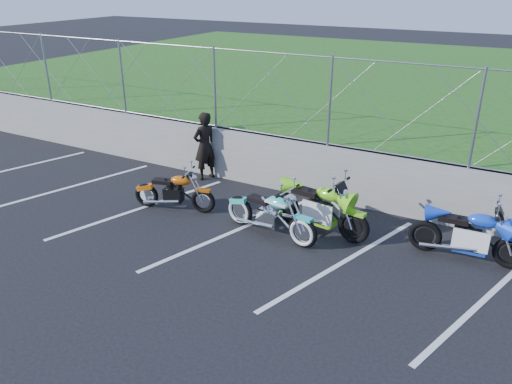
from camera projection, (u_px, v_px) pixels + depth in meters
The scene contains 10 objects.
ground at pixel (206, 254), 9.43m from camera, with size 90.00×90.00×0.00m, color black.
retaining_wall at pixel (287, 165), 11.98m from camera, with size 30.00×0.22×1.30m, color slate.
grass_field at pixel (395, 89), 20.01m from camera, with size 30.00×20.00×1.30m, color #205115.
chain_link_fence at pixel (289, 97), 11.33m from camera, with size 28.00×0.03×2.00m.
parking_lines at pixel (286, 246), 9.70m from camera, with size 18.29×4.31×0.01m.
cruiser_turquoise at pixel (271, 216), 9.92m from camera, with size 2.19×0.69×1.10m.
naked_orange at pixel (175, 193), 11.05m from camera, with size 1.87×0.70×0.95m.
sportbike_green at pixel (320, 210), 10.04m from camera, with size 2.24×0.80×1.16m.
sportbike_blue at pixel (470, 237), 9.06m from camera, with size 2.11×0.75×1.09m.
person_standing at pixel (205, 146), 12.60m from camera, with size 0.64×0.42×1.75m, color black.
Camera 1 is at (4.79, -6.71, 4.83)m, focal length 35.00 mm.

